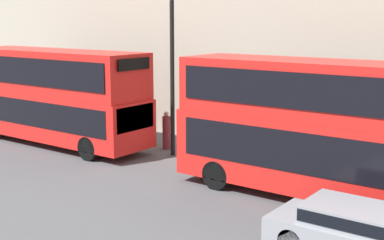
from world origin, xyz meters
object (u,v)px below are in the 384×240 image
at_px(bus_second_in_queue, 54,93).
at_px(bus_leading, 340,127).
at_px(car_dark_sedan, 356,229).
at_px(pedestrian, 166,132).

bearing_deg(bus_second_in_queue, bus_leading, -90.00).
height_order(bus_leading, bus_second_in_queue, bus_leading).
height_order(car_dark_sedan, pedestrian, pedestrian).
bearing_deg(pedestrian, bus_second_in_queue, 116.13).
relative_size(bus_leading, bus_second_in_queue, 1.07).
relative_size(bus_leading, pedestrian, 6.37).
xyz_separation_m(bus_leading, car_dark_sedan, (-3.40, -1.84, -1.77)).
xyz_separation_m(bus_leading, bus_second_in_queue, (0.00, 13.49, -0.06)).
xyz_separation_m(car_dark_sedan, pedestrian, (5.71, 10.61, 0.10)).
relative_size(car_dark_sedan, pedestrian, 2.52).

